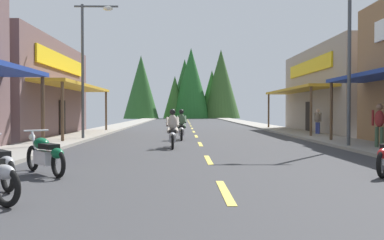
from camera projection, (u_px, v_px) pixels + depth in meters
The scene contains 13 objects.
ground at pixel (193, 131), 32.78m from camera, with size 10.80×95.68×0.10m, color #38383A.
sidewalk_left at pixel (106, 129), 32.64m from camera, with size 2.44×95.68×0.12m, color gray.
sidewalk_right at pixel (279, 129), 32.92m from camera, with size 2.44×95.68×0.12m, color gray.
centerline_dashes at pixel (192, 128), 36.26m from camera, with size 0.16×71.08×0.01m.
storefront_right_far at pixel (374, 91), 29.41m from camera, with size 10.79×13.34×5.72m.
streetlamp_left at pixel (89, 53), 21.52m from camera, with size 2.19×0.30×6.82m.
streetlamp_right at pixel (341, 36), 16.94m from camera, with size 2.19×0.30×6.91m.
motorcycle_parked_left_3 at pixel (45, 154), 10.11m from camera, with size 1.45×1.70×1.04m.
rider_cruising_lead at pixel (173, 132), 17.25m from camera, with size 0.60×2.14×1.57m.
rider_cruising_trailing at pixel (181, 127), 22.01m from camera, with size 0.60×2.14×1.57m.
pedestrian_by_shop at pixel (318, 120), 25.55m from camera, with size 0.39×0.52×1.59m.
pedestrian_browsing at pixel (379, 123), 16.20m from camera, with size 0.46×0.43×1.76m.
treeline_backdrop at pixel (190, 87), 82.67m from camera, with size 22.09×12.30×13.51m.
Camera 1 is at (-0.78, 0.09, 1.51)m, focal length 40.24 mm.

